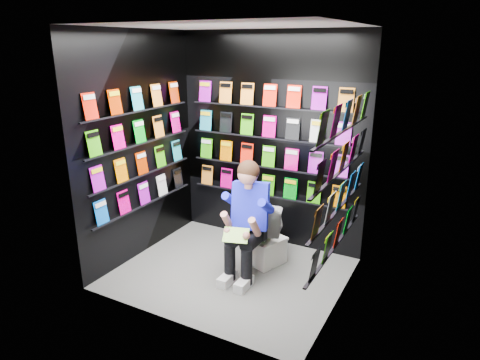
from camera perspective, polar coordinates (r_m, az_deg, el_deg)
The scene contains 14 objects.
floor at distance 4.88m, azimuth -1.29°, elevation -12.29°, with size 2.40×2.40×0.00m, color slate.
ceiling at distance 4.22m, azimuth -1.55°, elevation 19.90°, with size 2.40×2.40×0.00m, color white.
wall_back at distance 5.24m, azimuth 4.01°, elevation 5.15°, with size 2.40×0.04×2.60m, color black.
wall_front at distance 3.57m, azimuth -9.34°, elevation -1.15°, with size 2.40×0.04×2.60m, color black.
wall_left at distance 5.06m, azimuth -13.36°, elevation 4.23°, with size 0.04×2.00×2.60m, color black.
wall_right at distance 3.94m, azimuth 13.95°, elevation 0.36°, with size 0.04×2.00×2.60m, color black.
comics_back at distance 5.21m, azimuth 3.88°, elevation 5.14°, with size 2.10×0.06×1.37m, color orange, non-canonical shape.
comics_left at distance 5.03m, azimuth -13.11°, elevation 4.26°, with size 0.06×1.70×1.37m, color orange, non-canonical shape.
comics_right at distance 3.95m, azimuth 13.53°, elevation 0.49°, with size 0.06×1.70×1.37m, color orange, non-canonical shape.
toilet at distance 5.07m, azimuth 3.44°, elevation -6.42°, with size 0.42×0.75×0.73m, color silver.
longbox at distance 5.00m, azimuth 3.95°, elevation -9.69°, with size 0.21×0.38×0.28m, color white.
longbox_lid at distance 4.93m, azimuth 3.99°, elevation -8.07°, with size 0.23×0.40×0.03m, color white.
reader at distance 4.60m, azimuth 1.54°, elevation -3.55°, with size 0.52×0.76×1.41m, color #2225DE, non-canonical shape.
held_comic at distance 4.39m, azimuth -0.56°, elevation -7.36°, with size 0.26×0.01×0.18m, color green.
Camera 1 is at (2.09, -3.66, 2.45)m, focal length 32.00 mm.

